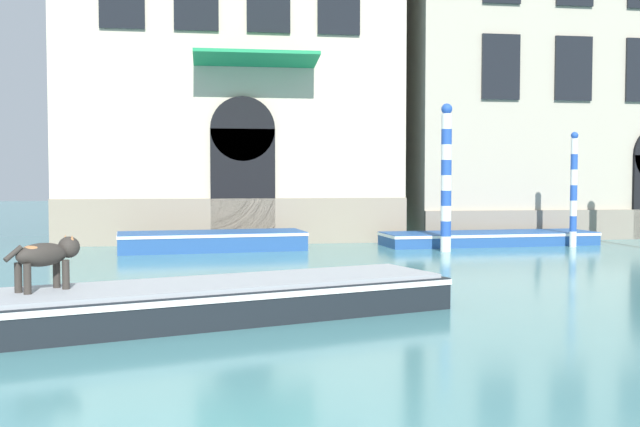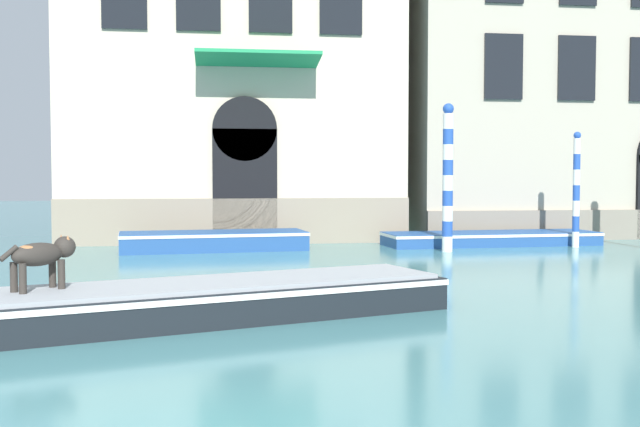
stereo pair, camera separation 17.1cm
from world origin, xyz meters
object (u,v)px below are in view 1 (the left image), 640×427
(dog_on_deck, at_px, (47,255))
(boat_moored_far, at_px, (489,238))
(boat_foreground, at_px, (163,303))
(mooring_pole_1, at_px, (574,189))
(mooring_pole_0, at_px, (446,177))
(boat_moored_near_palazzo, at_px, (212,240))

(dog_on_deck, distance_m, boat_moored_far, 15.04)
(boat_foreground, bearing_deg, mooring_pole_1, 23.35)
(dog_on_deck, height_order, mooring_pole_0, mooring_pole_0)
(dog_on_deck, distance_m, boat_moored_near_palazzo, 10.76)
(dog_on_deck, bearing_deg, boat_moored_far, 3.61)
(boat_moored_far, relative_size, mooring_pole_0, 1.62)
(boat_foreground, distance_m, boat_moored_near_palazzo, 10.30)
(mooring_pole_0, bearing_deg, boat_moored_far, 42.56)
(dog_on_deck, relative_size, boat_moored_near_palazzo, 0.16)
(boat_foreground, distance_m, boat_moored_far, 13.88)
(dog_on_deck, height_order, boat_moored_near_palazzo, dog_on_deck)
(boat_foreground, xyz_separation_m, boat_moored_near_palazzo, (0.72, 10.27, -0.02))
(mooring_pole_1, bearing_deg, boat_moored_near_palazzo, 177.01)
(boat_moored_near_palazzo, height_order, boat_moored_far, boat_moored_near_palazzo)
(boat_foreground, distance_m, mooring_pole_0, 11.48)
(boat_foreground, height_order, boat_moored_far, boat_foreground)
(boat_foreground, xyz_separation_m, mooring_pole_0, (6.95, 8.98, 1.72))
(boat_moored_far, bearing_deg, boat_foreground, -133.08)
(dog_on_deck, xyz_separation_m, boat_moored_far, (10.28, 10.95, -0.79))
(boat_moored_near_palazzo, bearing_deg, mooring_pole_1, -9.26)
(boat_moored_far, height_order, mooring_pole_1, mooring_pole_1)
(boat_foreground, distance_m, dog_on_deck, 1.63)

